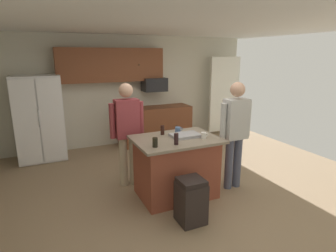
# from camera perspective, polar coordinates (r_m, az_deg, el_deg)

# --- Properties ---
(floor) EXTENTS (7.04, 7.04, 0.00)m
(floor) POSITION_cam_1_polar(r_m,az_deg,el_deg) (4.72, 1.94, -12.58)
(floor) COLOR #937A5B
(floor) RESTS_ON ground
(ceiling) EXTENTS (7.04, 7.04, 0.00)m
(ceiling) POSITION_cam_1_polar(r_m,az_deg,el_deg) (4.23, 2.25, 20.61)
(ceiling) COLOR white
(back_wall) EXTENTS (6.40, 0.10, 2.60)m
(back_wall) POSITION_cam_1_polar(r_m,az_deg,el_deg) (6.88, -8.46, 7.24)
(back_wall) COLOR beige
(back_wall) RESTS_ON ground
(french_door_window_panel) EXTENTS (0.90, 0.06, 2.00)m
(french_door_window_panel) POSITION_cam_1_polar(r_m,az_deg,el_deg) (7.69, 11.53, 6.35)
(french_door_window_panel) COLOR white
(french_door_window_panel) RESTS_ON ground
(cabinet_run_upper) EXTENTS (2.40, 0.38, 0.75)m
(cabinet_run_upper) POSITION_cam_1_polar(r_m,az_deg,el_deg) (6.54, -11.61, 12.24)
(cabinet_run_upper) COLOR brown
(cabinet_run_lower) EXTENTS (1.80, 0.63, 0.90)m
(cabinet_run_lower) POSITION_cam_1_polar(r_m,az_deg,el_deg) (6.93, -2.69, 0.27)
(cabinet_run_lower) COLOR brown
(cabinet_run_lower) RESTS_ON ground
(refrigerator) EXTENTS (0.92, 0.76, 1.76)m
(refrigerator) POSITION_cam_1_polar(r_m,az_deg,el_deg) (6.27, -25.01, 1.43)
(refrigerator) COLOR white
(refrigerator) RESTS_ON ground
(microwave_over_range) EXTENTS (0.56, 0.40, 0.32)m
(microwave_over_range) POSITION_cam_1_polar(r_m,az_deg,el_deg) (6.77, -2.86, 8.54)
(microwave_over_range) COLOR black
(kitchen_island) EXTENTS (1.27, 0.93, 0.93)m
(kitchen_island) POSITION_cam_1_polar(r_m,az_deg,el_deg) (4.32, 1.67, -8.37)
(kitchen_island) COLOR brown
(kitchen_island) RESTS_ON ground
(person_guest_left) EXTENTS (0.57, 0.23, 1.72)m
(person_guest_left) POSITION_cam_1_polar(r_m,az_deg,el_deg) (4.55, -8.42, -0.35)
(person_guest_left) COLOR tan
(person_guest_left) RESTS_ON ground
(person_elder_center) EXTENTS (0.57, 0.23, 1.75)m
(person_elder_center) POSITION_cam_1_polar(r_m,az_deg,el_deg) (4.51, 13.71, -0.47)
(person_elder_center) COLOR #4C5166
(person_elder_center) RESTS_ON ground
(tumbler_amber) EXTENTS (0.06, 0.06, 0.16)m
(tumbler_amber) POSITION_cam_1_polar(r_m,az_deg,el_deg) (3.85, 1.71, -2.68)
(tumbler_amber) COLOR black
(tumbler_amber) RESTS_ON kitchen_island
(glass_dark_ale) EXTENTS (0.07, 0.07, 0.13)m
(glass_dark_ale) POSITION_cam_1_polar(r_m,az_deg,el_deg) (3.75, -2.68, -3.39)
(glass_dark_ale) COLOR black
(glass_dark_ale) RESTS_ON kitchen_island
(mug_ceramic_white) EXTENTS (0.12, 0.08, 0.10)m
(mug_ceramic_white) POSITION_cam_1_polar(r_m,az_deg,el_deg) (4.16, 7.38, -1.94)
(mug_ceramic_white) COLOR white
(mug_ceramic_white) RESTS_ON kitchen_island
(mug_blue_stoneware) EXTENTS (0.13, 0.09, 0.09)m
(mug_blue_stoneware) POSITION_cam_1_polar(r_m,az_deg,el_deg) (4.45, 2.06, -0.78)
(mug_blue_stoneware) COLOR #4C6B99
(mug_blue_stoneware) RESTS_ON kitchen_island
(glass_short_whisky) EXTENTS (0.06, 0.06, 0.15)m
(glass_short_whisky) POSITION_cam_1_polar(r_m,az_deg,el_deg) (4.32, -1.16, -0.84)
(glass_short_whisky) COLOR black
(glass_short_whisky) RESTS_ON kitchen_island
(serving_tray) EXTENTS (0.44, 0.30, 0.04)m
(serving_tray) POSITION_cam_1_polar(r_m,az_deg,el_deg) (4.24, 3.60, -1.92)
(serving_tray) COLOR #B7B7BC
(serving_tray) RESTS_ON kitchen_island
(trash_bin) EXTENTS (0.34, 0.34, 0.61)m
(trash_bin) POSITION_cam_1_polar(r_m,az_deg,el_deg) (3.74, 4.74, -15.14)
(trash_bin) COLOR black
(trash_bin) RESTS_ON ground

